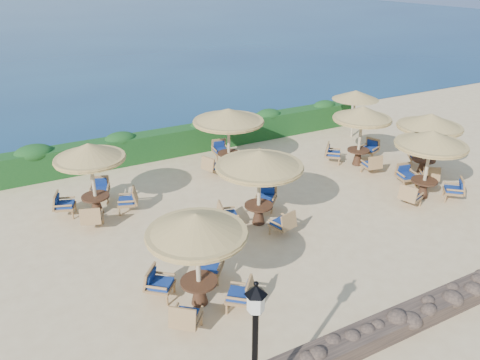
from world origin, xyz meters
TOP-DOWN VIEW (x-y plane):
  - ground at (0.00, 0.00)m, footprint 120.00×120.00m
  - sea at (0.00, 70.00)m, footprint 160.00×160.00m
  - hedge at (0.00, 7.20)m, footprint 18.00×0.90m
  - stone_wall at (0.00, -6.20)m, footprint 15.00×0.65m
  - extra_parasol at (7.80, 5.20)m, footprint 2.30×2.30m
  - cafe_set_0 at (-4.27, -3.03)m, footprint 2.59×2.59m
  - cafe_set_1 at (-0.83, -0.16)m, footprint 2.90×2.90m
  - cafe_set_2 at (5.62, -1.39)m, footprint 2.74×2.74m
  - cafe_set_3 at (-5.53, 3.10)m, footprint 2.87×2.87m
  - cafe_set_4 at (0.44, 4.56)m, footprint 2.99×2.99m
  - cafe_set_5 at (5.58, 2.22)m, footprint 2.73×2.68m
  - cafe_set_6 at (7.24, 0.11)m, footprint 2.59×2.70m

SIDE VIEW (x-z plane):
  - ground at x=0.00m, z-range 0.00..0.00m
  - sea at x=0.00m, z-range 0.00..0.00m
  - stone_wall at x=0.00m, z-range 0.00..0.44m
  - hedge at x=0.00m, z-range 0.00..1.20m
  - cafe_set_3 at x=-5.53m, z-range 0.37..3.03m
  - cafe_set_0 at x=-4.27m, z-range 0.42..3.07m
  - cafe_set_5 at x=5.58m, z-range 0.50..3.16m
  - cafe_set_2 at x=5.62m, z-range 0.53..3.19m
  - cafe_set_1 at x=-0.83m, z-range 0.61..3.26m
  - cafe_set_4 at x=0.44m, z-range 0.62..3.28m
  - cafe_set_6 at x=7.24m, z-range 0.64..3.30m
  - extra_parasol at x=7.80m, z-range 0.97..3.37m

